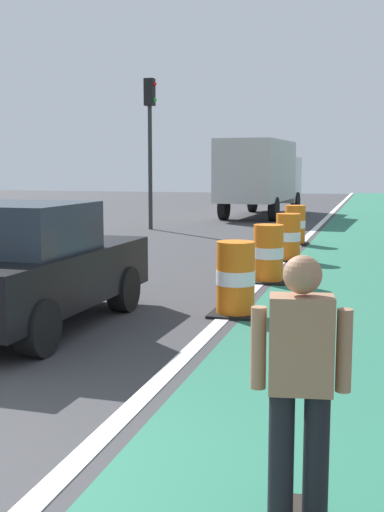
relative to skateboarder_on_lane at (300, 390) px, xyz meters
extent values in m
cube|color=#286B51|center=(-0.20, 11.95, -0.91)|extent=(2.50, 80.00, 0.01)
cube|color=silver|center=(-1.70, 11.95, -0.91)|extent=(0.20, 80.00, 0.01)
cylinder|color=silver|center=(-0.11, 0.25, -0.86)|extent=(0.06, 0.11, 0.11)
cylinder|color=silver|center=(0.04, 0.27, -0.86)|extent=(0.06, 0.11, 0.11)
cylinder|color=black|center=(-0.10, -0.01, -0.42)|extent=(0.15, 0.15, 0.82)
cylinder|color=black|center=(0.10, 0.01, -0.42)|extent=(0.15, 0.15, 0.82)
cube|color=#9E7051|center=(0.00, 0.00, 0.27)|extent=(0.39, 0.27, 0.56)
cylinder|color=#9E7051|center=(-0.24, -0.04, 0.24)|extent=(0.09, 0.09, 0.48)
cylinder|color=#9E7051|center=(0.24, 0.04, 0.24)|extent=(0.09, 0.09, 0.48)
sphere|color=#9E7051|center=(0.00, 0.00, 0.67)|extent=(0.22, 0.22, 0.22)
cube|color=black|center=(-4.11, 4.31, -0.21)|extent=(1.94, 4.14, 0.72)
cube|color=#232D38|center=(-4.12, 4.06, 0.47)|extent=(1.66, 1.76, 0.64)
cylinder|color=black|center=(-4.90, 5.60, -0.57)|extent=(0.30, 0.69, 0.68)
cylinder|color=black|center=(-3.26, 5.56, -0.57)|extent=(0.30, 0.69, 0.68)
cylinder|color=black|center=(-3.33, 3.02, -0.57)|extent=(0.30, 0.69, 0.68)
cylinder|color=orange|center=(-1.59, 5.75, -0.66)|extent=(0.56, 0.56, 0.42)
cylinder|color=white|center=(-1.59, 5.75, -0.35)|extent=(0.57, 0.57, 0.21)
cylinder|color=orange|center=(-1.59, 5.75, -0.03)|extent=(0.56, 0.56, 0.42)
cube|color=black|center=(-1.59, 5.75, -0.89)|extent=(0.73, 0.73, 0.04)
cylinder|color=orange|center=(-1.57, 8.69, -0.66)|extent=(0.56, 0.56, 0.42)
cylinder|color=white|center=(-1.57, 8.69, -0.35)|extent=(0.57, 0.57, 0.21)
cylinder|color=orange|center=(-1.57, 8.69, -0.03)|extent=(0.56, 0.56, 0.42)
cube|color=black|center=(-1.57, 8.69, -0.89)|extent=(0.73, 0.73, 0.04)
cylinder|color=orange|center=(-1.60, 11.71, -0.66)|extent=(0.56, 0.56, 0.42)
cylinder|color=white|center=(-1.60, 11.71, -0.35)|extent=(0.57, 0.57, 0.21)
cylinder|color=orange|center=(-1.60, 11.71, -0.03)|extent=(0.56, 0.56, 0.42)
cube|color=black|center=(-1.60, 11.71, -0.89)|extent=(0.73, 0.73, 0.04)
cylinder|color=orange|center=(-1.84, 15.02, -0.66)|extent=(0.56, 0.56, 0.42)
cylinder|color=white|center=(-1.84, 15.02, -0.35)|extent=(0.57, 0.57, 0.21)
cylinder|color=orange|center=(-1.84, 15.02, -0.03)|extent=(0.56, 0.56, 0.42)
cube|color=black|center=(-1.84, 15.02, -0.89)|extent=(0.73, 0.73, 0.04)
cube|color=beige|center=(-4.58, 24.21, 1.07)|extent=(2.58, 5.71, 2.50)
cube|color=silver|center=(-4.38, 28.06, 0.62)|extent=(2.29, 2.01, 2.10)
cylinder|color=black|center=(-5.42, 27.91, -0.43)|extent=(0.35, 0.97, 0.96)
cylinder|color=black|center=(-3.37, 27.81, -0.43)|extent=(0.35, 0.97, 0.96)
cylinder|color=black|center=(-5.68, 22.87, -0.43)|extent=(0.35, 0.97, 0.96)
cylinder|color=black|center=(-3.62, 22.76, -0.43)|extent=(0.35, 0.97, 0.96)
cylinder|color=#2D2D2D|center=(-7.20, 18.16, 1.19)|extent=(0.14, 0.14, 4.20)
cube|color=black|center=(-7.20, 18.16, 3.74)|extent=(0.32, 0.32, 0.90)
sphere|color=red|center=(-7.03, 18.16, 4.00)|extent=(0.16, 0.16, 0.16)
sphere|color=green|center=(-7.03, 18.16, 3.48)|extent=(0.16, 0.16, 0.16)
camera|label=1|loc=(0.40, -3.71, 1.27)|focal=46.97mm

